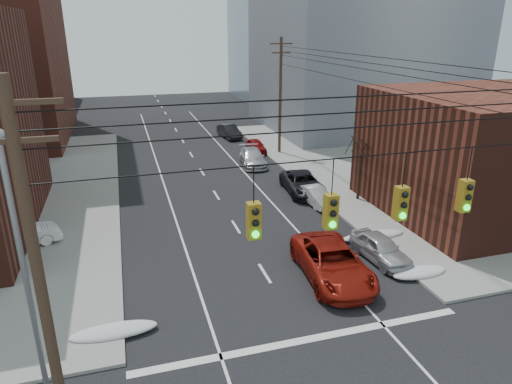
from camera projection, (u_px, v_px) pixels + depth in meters
sidewalk_ne at (484, 156)px, 44.03m from camera, size 40.00×40.00×0.15m
building_office at (361, 21)px, 53.76m from camera, size 22.00×20.00×25.00m
building_glass at (296, 32)px, 78.23m from camera, size 20.00×18.00×22.00m
building_storefront at (504, 152)px, 30.37m from camera, size 16.00×12.00×8.00m
utility_pole_left at (42, 296)px, 10.95m from camera, size 2.20×0.28×11.00m
utility_pole_far at (280, 95)px, 43.43m from camera, size 2.20×0.28×11.00m
traffic_signals at (367, 205)px, 12.75m from camera, size 17.00×0.42×2.02m
street_light at (21, 254)px, 13.46m from camera, size 0.44×0.44×9.32m
bare_tree at (360, 170)px, 32.29m from camera, size 2.09×2.20×4.93m
snow_nw at (114, 331)px, 18.55m from camera, size 3.50×1.08×0.42m
snow_ne at (419, 273)px, 22.97m from camera, size 3.00×1.08×0.42m
snow_east_far at (373, 236)px, 27.02m from camera, size 4.00×1.08×0.42m
red_pickup at (332, 262)px, 22.63m from camera, size 3.30×6.39×1.72m
parked_car_a at (380, 248)px, 24.45m from camera, size 2.00×4.22×1.40m
parked_car_b at (316, 196)px, 32.21m from camera, size 1.64×3.83×1.23m
parked_car_c at (303, 183)px, 34.42m from camera, size 2.97×5.61×1.50m
parked_car_d at (252, 157)px, 41.30m from camera, size 2.65×5.25×1.46m
parked_car_e at (256, 146)px, 45.67m from camera, size 1.51×3.72×1.27m
parked_car_f at (229, 131)px, 51.49m from camera, size 2.12×4.62×1.47m
lot_car_a at (19, 236)px, 25.52m from camera, size 4.59×2.84×1.43m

